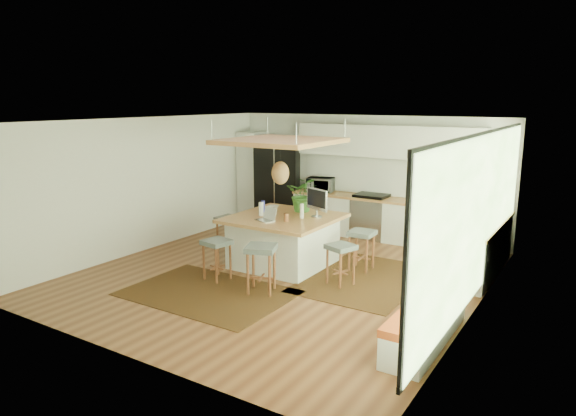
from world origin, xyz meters
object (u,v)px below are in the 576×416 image
Objects in this scene: stool_right_back at (361,251)px; monitor at (317,203)px; microwave at (320,183)px; stool_near_right at (261,271)px; stool_left_side at (229,235)px; island_plant at (303,198)px; laptop at (265,214)px; island at (284,241)px; stool_near_left at (217,260)px; stool_right_front at (341,264)px; fridge at (278,187)px.

monitor reaches higher than stool_right_back.
microwave is (-2.04, 2.18, 0.77)m from stool_right_back.
stool_left_side is at bearing 140.97° from stool_near_right.
island_plant is (1.48, 0.45, 0.84)m from stool_left_side.
stool_left_side is 1.26× the size of monitor.
laptop is at bearing -100.17° from island_plant.
stool_right_back is 1.01× the size of stool_left_side.
microwave is (-1.23, 2.39, -0.06)m from monitor.
island is 2.61× the size of stool_near_left.
stool_right_back is at bearing 53.22° from laptop.
monitor reaches higher than stool_right_front.
stool_left_side is at bearing -119.62° from microwave.
stool_near_left is at bearing -154.41° from stool_right_front.
laptop is 1.00m from monitor.
microwave is (-2.07, 3.06, 0.77)m from stool_right_front.
fridge reaches higher than stool_near_right.
stool_near_right is 2.08m from stool_right_back.
stool_near_right is at bearing -79.27° from island_plant.
island is 2.52× the size of stool_right_back.
stool_near_right is 1.06× the size of stool_right_back.
stool_right_back is 2.77m from stool_left_side.
stool_right_back reaches higher than stool_near_left.
fridge reaches higher than microwave.
stool_left_side is 2.76m from microwave.
stool_right_front is 1.20× the size of monitor.
island_plant is (-1.27, 0.07, 0.84)m from stool_right_back.
stool_near_left is 1.02× the size of stool_right_front.
island is 2.37× the size of stool_near_right.
island_plant reaches higher than stool_left_side.
laptop is 0.62× the size of monitor.
fridge reaches higher than laptop.
island_plant reaches higher than laptop.
microwave is 2.25m from island_plant.
island_plant reaches higher than microwave.
laptop reaches higher than stool_left_side.
stool_right_front is at bearing -15.81° from island.
monitor reaches higher than microwave.
stool_left_side is at bearing -151.96° from monitor.
island is 0.95m from monitor.
stool_right_front is 1.16× the size of microwave.
fridge reaches higher than island_plant.
stool_near_right is at bearing -132.70° from stool_right_front.
island is 0.93m from island_plant.
fridge is at bearing 132.87° from island_plant.
island_plant reaches higher than stool_right_front.
island reaches higher than stool_near_right.
stool_near_right is 1.35m from stool_right_front.
island_plant is (-0.45, 0.28, 0.00)m from monitor.
stool_near_right is 1.12× the size of stool_right_front.
microwave is (1.17, 0.01, 0.20)m from fridge.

